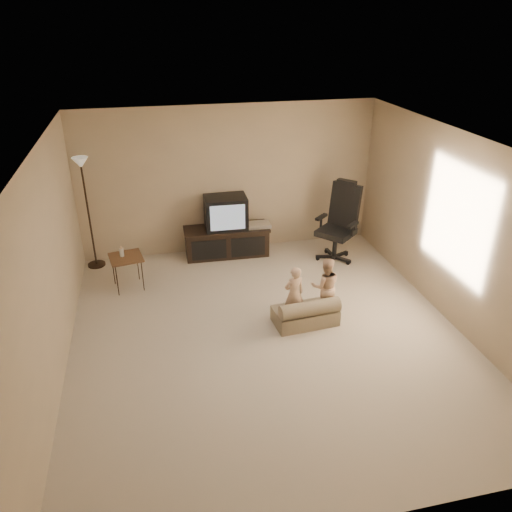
# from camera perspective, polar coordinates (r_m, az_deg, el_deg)

# --- Properties ---
(floor) EXTENTS (5.50, 5.50, 0.00)m
(floor) POSITION_cam_1_polar(r_m,az_deg,el_deg) (6.62, 1.33, -8.99)
(floor) COLOR #BBAE94
(floor) RESTS_ON ground
(room_shell) EXTENTS (5.50, 5.50, 5.50)m
(room_shell) POSITION_cam_1_polar(r_m,az_deg,el_deg) (5.87, 1.48, 3.19)
(room_shell) COLOR white
(room_shell) RESTS_ON floor
(tv_stand) EXTENTS (1.48, 0.58, 1.05)m
(tv_stand) POSITION_cam_1_polar(r_m,az_deg,el_deg) (8.52, -3.37, 2.87)
(tv_stand) COLOR black
(tv_stand) RESTS_ON floor
(office_chair) EXTENTS (0.87, 0.87, 1.34)m
(office_chair) POSITION_cam_1_polar(r_m,az_deg,el_deg) (8.46, 9.37, 2.70)
(office_chair) COLOR black
(office_chair) RESTS_ON floor
(side_table) EXTENTS (0.54, 0.54, 0.70)m
(side_table) POSITION_cam_1_polar(r_m,az_deg,el_deg) (7.69, -14.69, -0.19)
(side_table) COLOR brown
(side_table) RESTS_ON floor
(floor_lamp) EXTENTS (0.28, 0.28, 1.83)m
(floor_lamp) POSITION_cam_1_polar(r_m,az_deg,el_deg) (8.22, -19.00, 7.28)
(floor_lamp) COLOR black
(floor_lamp) RESTS_ON floor
(child_sofa) EXTENTS (0.87, 0.54, 0.41)m
(child_sofa) POSITION_cam_1_polar(r_m,az_deg,el_deg) (6.76, 5.78, -6.57)
(child_sofa) COLOR gray
(child_sofa) RESTS_ON floor
(toddler_left) EXTENTS (0.33, 0.26, 0.80)m
(toddler_left) POSITION_cam_1_polar(r_m,az_deg,el_deg) (6.73, 4.38, -4.33)
(toddler_left) COLOR #DFB18B
(toddler_left) RESTS_ON floor
(toddler_right) EXTENTS (0.44, 0.29, 0.84)m
(toddler_right) POSITION_cam_1_polar(r_m,az_deg,el_deg) (6.91, 7.92, -3.45)
(toddler_right) COLOR #DFB18B
(toddler_right) RESTS_ON floor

